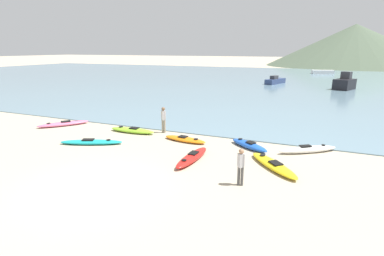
{
  "coord_description": "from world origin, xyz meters",
  "views": [
    {
      "loc": [
        7.72,
        -8.48,
        5.32
      ],
      "look_at": [
        0.7,
        8.19,
        0.5
      ],
      "focal_mm": 28.0,
      "sensor_mm": 36.0,
      "label": 1
    }
  ],
  "objects_px": {
    "kayak_on_sand_0": "(63,124)",
    "person_near_foreground": "(241,164)",
    "moored_boat_0": "(323,72)",
    "person_near_waterline": "(163,118)",
    "kayak_on_sand_1": "(249,145)",
    "moored_boat_1": "(345,83)",
    "kayak_on_sand_3": "(273,165)",
    "moored_boat_2": "(275,81)",
    "kayak_on_sand_2": "(91,142)",
    "kayak_on_sand_4": "(308,149)",
    "kayak_on_sand_7": "(192,157)",
    "kayak_on_sand_6": "(185,139)",
    "kayak_on_sand_5": "(132,130)"
  },
  "relations": [
    {
      "from": "person_near_waterline",
      "to": "moored_boat_1",
      "type": "bearing_deg",
      "value": 66.41
    },
    {
      "from": "kayak_on_sand_6",
      "to": "person_near_waterline",
      "type": "xyz_separation_m",
      "value": [
        -2.03,
        1.17,
        0.85
      ]
    },
    {
      "from": "kayak_on_sand_4",
      "to": "person_near_waterline",
      "type": "distance_m",
      "value": 8.86
    },
    {
      "from": "kayak_on_sand_5",
      "to": "moored_boat_2",
      "type": "distance_m",
      "value": 32.23
    },
    {
      "from": "moored_boat_0",
      "to": "moored_boat_2",
      "type": "relative_size",
      "value": 1.0
    },
    {
      "from": "kayak_on_sand_3",
      "to": "moored_boat_0",
      "type": "xyz_separation_m",
      "value": [
        2.12,
        57.46,
        0.3
      ]
    },
    {
      "from": "kayak_on_sand_2",
      "to": "moored_boat_2",
      "type": "relative_size",
      "value": 0.76
    },
    {
      "from": "kayak_on_sand_7",
      "to": "person_near_foreground",
      "type": "xyz_separation_m",
      "value": [
        2.86,
        -1.82,
        0.73
      ]
    },
    {
      "from": "kayak_on_sand_3",
      "to": "moored_boat_2",
      "type": "distance_m",
      "value": 34.74
    },
    {
      "from": "kayak_on_sand_0",
      "to": "kayak_on_sand_7",
      "type": "xyz_separation_m",
      "value": [
        11.05,
        -2.68,
        0.01
      ]
    },
    {
      "from": "kayak_on_sand_0",
      "to": "person_near_foreground",
      "type": "height_order",
      "value": "person_near_foreground"
    },
    {
      "from": "moored_boat_0",
      "to": "person_near_waterline",
      "type": "bearing_deg",
      "value": -100.02
    },
    {
      "from": "person_near_waterline",
      "to": "kayak_on_sand_6",
      "type": "bearing_deg",
      "value": -29.85
    },
    {
      "from": "kayak_on_sand_1",
      "to": "kayak_on_sand_7",
      "type": "xyz_separation_m",
      "value": [
        -2.18,
        -2.93,
        -0.01
      ]
    },
    {
      "from": "kayak_on_sand_2",
      "to": "kayak_on_sand_3",
      "type": "bearing_deg",
      "value": 2.59
    },
    {
      "from": "kayak_on_sand_3",
      "to": "person_near_foreground",
      "type": "bearing_deg",
      "value": -112.17
    },
    {
      "from": "kayak_on_sand_5",
      "to": "moored_boat_0",
      "type": "height_order",
      "value": "moored_boat_0"
    },
    {
      "from": "kayak_on_sand_0",
      "to": "person_near_waterline",
      "type": "xyz_separation_m",
      "value": [
        7.43,
        1.17,
        0.83
      ]
    },
    {
      "from": "kayak_on_sand_6",
      "to": "kayak_on_sand_7",
      "type": "height_order",
      "value": "kayak_on_sand_7"
    },
    {
      "from": "moored_boat_1",
      "to": "moored_boat_2",
      "type": "relative_size",
      "value": 0.76
    },
    {
      "from": "kayak_on_sand_0",
      "to": "person_near_foreground",
      "type": "relative_size",
      "value": 2.02
    },
    {
      "from": "kayak_on_sand_2",
      "to": "moored_boat_2",
      "type": "bearing_deg",
      "value": 81.08
    },
    {
      "from": "kayak_on_sand_2",
      "to": "kayak_on_sand_3",
      "type": "relative_size",
      "value": 1.16
    },
    {
      "from": "kayak_on_sand_3",
      "to": "person_near_foreground",
      "type": "xyz_separation_m",
      "value": [
        -0.97,
        -2.37,
        0.74
      ]
    },
    {
      "from": "kayak_on_sand_5",
      "to": "moored_boat_2",
      "type": "height_order",
      "value": "moored_boat_2"
    },
    {
      "from": "kayak_on_sand_4",
      "to": "kayak_on_sand_7",
      "type": "distance_m",
      "value": 6.2
    },
    {
      "from": "kayak_on_sand_1",
      "to": "kayak_on_sand_3",
      "type": "bearing_deg",
      "value": -55.36
    },
    {
      "from": "kayak_on_sand_3",
      "to": "moored_boat_1",
      "type": "bearing_deg",
      "value": 81.39
    },
    {
      "from": "moored_boat_2",
      "to": "kayak_on_sand_2",
      "type": "bearing_deg",
      "value": -98.92
    },
    {
      "from": "kayak_on_sand_4",
      "to": "moored_boat_0",
      "type": "relative_size",
      "value": 0.64
    },
    {
      "from": "kayak_on_sand_3",
      "to": "kayak_on_sand_6",
      "type": "bearing_deg",
      "value": 158.53
    },
    {
      "from": "kayak_on_sand_0",
      "to": "kayak_on_sand_2",
      "type": "distance_m",
      "value": 5.4
    },
    {
      "from": "kayak_on_sand_1",
      "to": "kayak_on_sand_7",
      "type": "distance_m",
      "value": 3.65
    },
    {
      "from": "kayak_on_sand_4",
      "to": "kayak_on_sand_6",
      "type": "height_order",
      "value": "kayak_on_sand_4"
    },
    {
      "from": "kayak_on_sand_3",
      "to": "moored_boat_2",
      "type": "relative_size",
      "value": 0.66
    },
    {
      "from": "kayak_on_sand_0",
      "to": "kayak_on_sand_4",
      "type": "xyz_separation_m",
      "value": [
        16.24,
        0.72,
        0.03
      ]
    },
    {
      "from": "kayak_on_sand_4",
      "to": "kayak_on_sand_0",
      "type": "bearing_deg",
      "value": -177.48
    },
    {
      "from": "kayak_on_sand_6",
      "to": "person_near_foreground",
      "type": "bearing_deg",
      "value": -45.33
    },
    {
      "from": "kayak_on_sand_0",
      "to": "kayak_on_sand_1",
      "type": "distance_m",
      "value": 13.23
    },
    {
      "from": "kayak_on_sand_0",
      "to": "person_near_waterline",
      "type": "bearing_deg",
      "value": 8.92
    },
    {
      "from": "kayak_on_sand_5",
      "to": "kayak_on_sand_3",
      "type": "bearing_deg",
      "value": -15.16
    },
    {
      "from": "kayak_on_sand_3",
      "to": "person_near_waterline",
      "type": "height_order",
      "value": "person_near_waterline"
    },
    {
      "from": "person_near_foreground",
      "to": "moored_boat_1",
      "type": "relative_size",
      "value": 0.44
    },
    {
      "from": "moored_boat_1",
      "to": "kayak_on_sand_5",
      "type": "bearing_deg",
      "value": -116.2
    },
    {
      "from": "kayak_on_sand_4",
      "to": "kayak_on_sand_6",
      "type": "bearing_deg",
      "value": -173.98
    },
    {
      "from": "kayak_on_sand_1",
      "to": "moored_boat_1",
      "type": "relative_size",
      "value": 0.72
    },
    {
      "from": "kayak_on_sand_5",
      "to": "moored_boat_1",
      "type": "xyz_separation_m",
      "value": [
        14.07,
        28.6,
        0.72
      ]
    },
    {
      "from": "kayak_on_sand_2",
      "to": "kayak_on_sand_6",
      "type": "xyz_separation_m",
      "value": [
        4.72,
        2.59,
        -0.0
      ]
    },
    {
      "from": "person_near_foreground",
      "to": "kayak_on_sand_5",
      "type": "bearing_deg",
      "value": 149.69
    },
    {
      "from": "person_near_waterline",
      "to": "moored_boat_2",
      "type": "distance_m",
      "value": 31.26
    }
  ]
}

